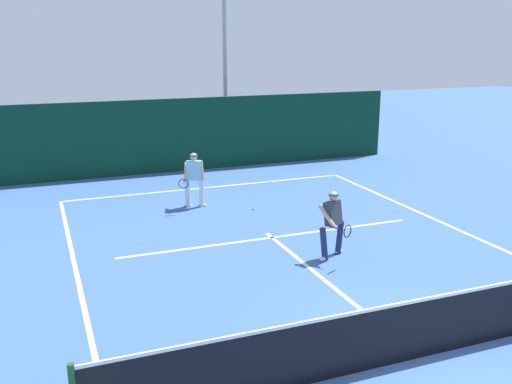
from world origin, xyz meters
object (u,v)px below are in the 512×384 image
Objects in this scene: player_far at (194,177)px; tennis_ball at (253,209)px; player_near at (333,222)px; light_pole at (225,32)px.

player_far reaches higher than tennis_ball.
player_far is at bearing -96.36° from player_near.
player_far is 1.99m from tennis_ball.
player_near is 23.88× the size of tennis_ball.
light_pole is at bearing -98.46° from player_far.
player_near is 5.43m from player_far.
light_pole reaches higher than player_near.
tennis_ball is at bearing -111.69° from player_near.
tennis_ball is (-0.35, 4.15, -0.83)m from player_near.
player_far is 8.58m from light_pole.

